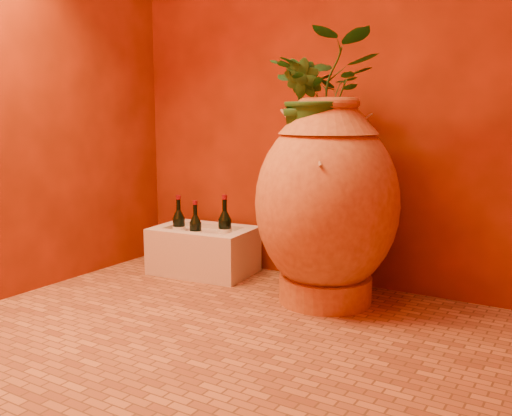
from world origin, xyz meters
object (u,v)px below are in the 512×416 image
Objects in this scene: wine_bottle_c at (179,228)px; wall_tap at (304,150)px; amphora at (327,203)px; wine_bottle_a at (225,231)px; stone_basin at (204,251)px; wine_bottle_b at (196,233)px.

wine_bottle_c is 1.97× the size of wall_tap.
amphora is 0.74m from wine_bottle_a.
stone_basin is 0.14m from wine_bottle_b.
stone_basin is 0.20m from wine_bottle_c.
wall_tap reaches higher than stone_basin.
amphora is 3.43× the size of wine_bottle_b.
stone_basin is at bearing -172.94° from wine_bottle_a.
wine_bottle_a is 1.05× the size of wine_bottle_c.
wine_bottle_c reaches higher than wine_bottle_b.
wine_bottle_a is 1.11× the size of wine_bottle_b.
stone_basin is 0.19m from wine_bottle_a.
wine_bottle_b is (-0.14, -0.09, -0.01)m from wine_bottle_a.
wine_bottle_b is at bearing -90.89° from stone_basin.
wall_tap reaches higher than wine_bottle_a.
wall_tap is (0.56, 0.24, 0.48)m from wine_bottle_b.
amphora reaches higher than wine_bottle_a.
wine_bottle_b is 0.15m from wine_bottle_c.
amphora reaches higher than wine_bottle_b.
wine_bottle_b is at bearing -147.49° from wine_bottle_a.
stone_basin is 1.87× the size of wine_bottle_a.
wall_tap is (0.71, 0.22, 0.47)m from wine_bottle_c.
amphora reaches higher than wine_bottle_c.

